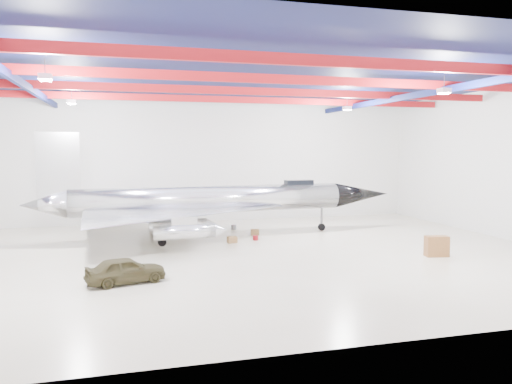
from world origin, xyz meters
name	(u,v)px	position (x,y,z in m)	size (l,w,h in m)	color
floor	(239,255)	(0.00, 0.00, 0.00)	(40.00, 40.00, 0.00)	beige
wall_back	(201,161)	(0.00, 15.00, 5.50)	(40.00, 40.00, 0.00)	silver
wall_right	(511,164)	(20.00, 0.00, 5.50)	(30.00, 30.00, 0.00)	silver
ceiling	(238,75)	(0.00, 0.00, 11.00)	(40.00, 40.00, 0.00)	#0A0F38
ceiling_structure	(238,86)	(0.00, 0.00, 10.32)	(39.50, 29.50, 1.08)	maroon
jet_aircraft	(211,203)	(-0.55, 6.80, 2.52)	(28.22, 16.95, 7.69)	silver
jeep	(126,270)	(-6.80, -4.87, 0.65)	(1.54, 3.83, 1.31)	#3A341D
desk	(437,246)	(11.62, -3.50, 0.63)	(1.37, 0.69, 1.26)	brown
toolbox_red	(179,232)	(-2.71, 8.73, 0.14)	(0.41, 0.33, 0.29)	maroon
parts_bin	(255,232)	(2.83, 6.71, 0.22)	(0.62, 0.50, 0.43)	olive
crate_small	(160,235)	(-4.25, 7.78, 0.14)	(0.40, 0.32, 0.28)	#59595B
tool_chest	(256,238)	(2.32, 4.59, 0.17)	(0.38, 0.38, 0.34)	maroon
oil_barrel	(232,240)	(0.48, 4.07, 0.22)	(0.63, 0.50, 0.44)	olive
spares_box	(234,227)	(1.81, 9.63, 0.20)	(0.43, 0.43, 0.39)	#59595B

